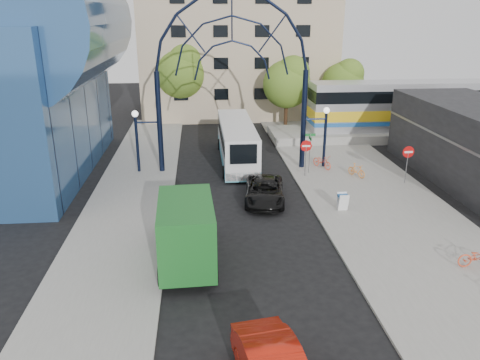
{
  "coord_description": "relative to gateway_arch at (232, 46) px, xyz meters",
  "views": [
    {
      "loc": [
        -2.31,
        -17.7,
        10.57
      ],
      "look_at": [
        -0.19,
        6.0,
        2.09
      ],
      "focal_mm": 35.0,
      "sensor_mm": 36.0,
      "label": 1
    }
  ],
  "objects": [
    {
      "name": "ground",
      "position": [
        0.0,
        -14.0,
        -8.56
      ],
      "size": [
        120.0,
        120.0,
        0.0
      ],
      "primitive_type": "plane",
      "color": "black",
      "rests_on": "ground"
    },
    {
      "name": "sidewalk_east",
      "position": [
        8.0,
        -10.0,
        -8.5
      ],
      "size": [
        8.0,
        56.0,
        0.12
      ],
      "primitive_type": "cube",
      "color": "gray",
      "rests_on": "ground"
    },
    {
      "name": "plaza_west",
      "position": [
        -6.5,
        -8.0,
        -8.5
      ],
      "size": [
        5.0,
        50.0,
        0.12
      ],
      "primitive_type": "cube",
      "color": "gray",
      "rests_on": "ground"
    },
    {
      "name": "gateway_arch",
      "position": [
        0.0,
        0.0,
        0.0
      ],
      "size": [
        13.64,
        0.44,
        12.1
      ],
      "color": "black",
      "rests_on": "ground"
    },
    {
      "name": "stop_sign",
      "position": [
        4.8,
        -2.0,
        -6.56
      ],
      "size": [
        0.8,
        0.07,
        2.5
      ],
      "color": "slate",
      "rests_on": "sidewalk_east"
    },
    {
      "name": "do_not_enter_sign",
      "position": [
        11.0,
        -4.0,
        -6.58
      ],
      "size": [
        0.76,
        0.07,
        2.48
      ],
      "color": "slate",
      "rests_on": "sidewalk_east"
    },
    {
      "name": "street_name_sign",
      "position": [
        5.2,
        -1.4,
        -6.43
      ],
      "size": [
        0.7,
        0.7,
        2.8
      ],
      "color": "slate",
      "rests_on": "sidewalk_east"
    },
    {
      "name": "sandwich_board",
      "position": [
        5.6,
        -8.02,
        -7.81
      ],
      "size": [
        0.55,
        0.61,
        0.99
      ],
      "color": "white",
      "rests_on": "sidewalk_east"
    },
    {
      "name": "transit_hall",
      "position": [
        -15.3,
        1.0,
        -1.86
      ],
      "size": [
        16.5,
        18.0,
        14.5
      ],
      "color": "#2C5489",
      "rests_on": "ground"
    },
    {
      "name": "apartment_block",
      "position": [
        2.0,
        20.97,
        -1.55
      ],
      "size": [
        20.0,
        12.1,
        14.0
      ],
      "color": "tan",
      "rests_on": "ground"
    },
    {
      "name": "train_platform",
      "position": [
        20.0,
        8.0,
        -8.16
      ],
      "size": [
        32.0,
        5.0,
        0.8
      ],
      "primitive_type": "cube",
      "color": "gray",
      "rests_on": "ground"
    },
    {
      "name": "train_car",
      "position": [
        20.0,
        8.0,
        -5.66
      ],
      "size": [
        25.1,
        3.05,
        4.2
      ],
      "color": "#B7B7BC",
      "rests_on": "train_platform"
    },
    {
      "name": "tree_north_a",
      "position": [
        6.12,
        11.93,
        -3.95
      ],
      "size": [
        4.48,
        4.48,
        7.0
      ],
      "color": "#382314",
      "rests_on": "ground"
    },
    {
      "name": "tree_north_b",
      "position": [
        -3.88,
        15.93,
        -3.29
      ],
      "size": [
        5.12,
        5.12,
        8.0
      ],
      "color": "#382314",
      "rests_on": "ground"
    },
    {
      "name": "tree_north_c",
      "position": [
        12.12,
        13.93,
        -4.28
      ],
      "size": [
        4.16,
        4.16,
        6.5
      ],
      "color": "#382314",
      "rests_on": "ground"
    },
    {
      "name": "city_bus",
      "position": [
        0.47,
        2.18,
        -7.02
      ],
      "size": [
        2.56,
        10.75,
        2.94
      ],
      "rotation": [
        0.0,
        0.0,
        -0.0
      ],
      "color": "silver",
      "rests_on": "ground"
    },
    {
      "name": "green_truck",
      "position": [
        -3.02,
        -12.77,
        -6.98
      ],
      "size": [
        2.61,
        6.33,
        3.15
      ],
      "rotation": [
        0.0,
        0.0,
        0.04
      ],
      "color": "black",
      "rests_on": "ground"
    },
    {
      "name": "black_suv",
      "position": [
        1.44,
        -6.09,
        -7.88
      ],
      "size": [
        2.89,
        5.14,
        1.36
      ],
      "primitive_type": "imported",
      "rotation": [
        0.0,
        0.0,
        -0.14
      ],
      "color": "black",
      "rests_on": "ground"
    },
    {
      "name": "bike_near_a",
      "position": [
        6.39,
        -0.4,
        -7.96
      ],
      "size": [
        1.4,
        1.88,
        0.94
      ],
      "primitive_type": "imported",
      "rotation": [
        0.0,
        0.0,
        0.49
      ],
      "color": "#F04C30",
      "rests_on": "sidewalk_east"
    },
    {
      "name": "bike_near_b",
      "position": [
        8.24,
        -2.48,
        -7.99
      ],
      "size": [
        1.09,
        1.49,
        0.89
      ],
      "primitive_type": "imported",
      "rotation": [
        0.0,
        0.0,
        0.52
      ],
      "color": "orange",
      "rests_on": "sidewalk_east"
    },
    {
      "name": "bike_far_a",
      "position": [
        9.65,
        -14.7,
        -7.95
      ],
      "size": [
        1.89,
        0.76,
        0.97
      ],
      "primitive_type": "imported",
      "rotation": [
        0.0,
        0.0,
        1.51
      ],
      "color": "#D84B2B",
      "rests_on": "sidewalk_east"
    }
  ]
}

